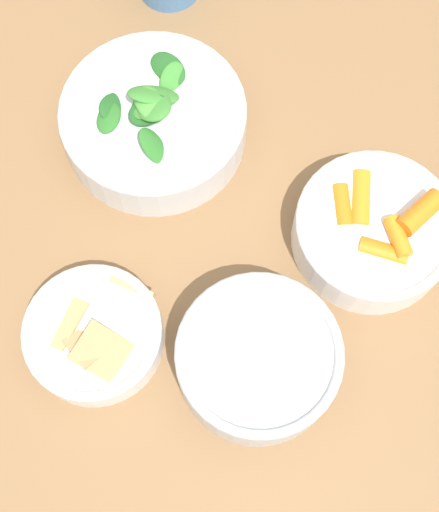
{
  "coord_description": "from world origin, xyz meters",
  "views": [
    {
      "loc": [
        0.19,
        0.11,
        1.43
      ],
      "look_at": [
        -0.04,
        0.03,
        0.76
      ],
      "focal_mm": 50.0,
      "sensor_mm": 36.0,
      "label": 1
    }
  ],
  "objects_px": {
    "bowl_carrots": "(373,230)",
    "bowl_beans_hotdog": "(258,360)",
    "bowl_greens": "(154,120)",
    "bowl_cookies": "(94,334)"
  },
  "relations": [
    {
      "from": "bowl_greens",
      "to": "bowl_carrots",
      "type": "bearing_deg",
      "value": 78.98
    },
    {
      "from": "bowl_carrots",
      "to": "bowl_beans_hotdog",
      "type": "height_order",
      "value": "bowl_carrots"
    },
    {
      "from": "bowl_beans_hotdog",
      "to": "bowl_cookies",
      "type": "height_order",
      "value": "bowl_beans_hotdog"
    },
    {
      "from": "bowl_greens",
      "to": "bowl_cookies",
      "type": "bearing_deg",
      "value": 5.56
    },
    {
      "from": "bowl_beans_hotdog",
      "to": "bowl_cookies",
      "type": "relative_size",
      "value": 1.15
    },
    {
      "from": "bowl_greens",
      "to": "bowl_beans_hotdog",
      "type": "bearing_deg",
      "value": 40.41
    },
    {
      "from": "bowl_carrots",
      "to": "bowl_cookies",
      "type": "bearing_deg",
      "value": -50.91
    },
    {
      "from": "bowl_cookies",
      "to": "bowl_carrots",
      "type": "bearing_deg",
      "value": 129.09
    },
    {
      "from": "bowl_beans_hotdog",
      "to": "bowl_cookies",
      "type": "bearing_deg",
      "value": -81.51
    },
    {
      "from": "bowl_carrots",
      "to": "bowl_greens",
      "type": "relative_size",
      "value": 0.82
    }
  ]
}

